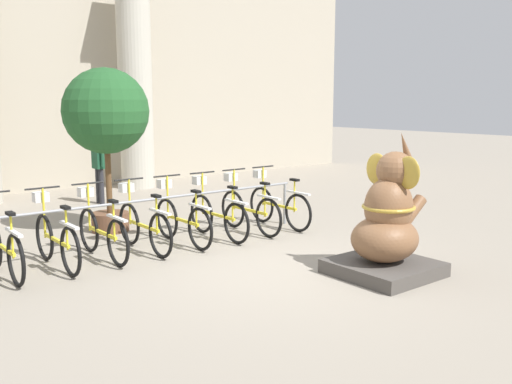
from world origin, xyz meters
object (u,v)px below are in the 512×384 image
(bicycle_4, at_px, (143,224))
(person_pedestrian, at_px, (99,161))
(bicycle_6, at_px, (217,214))
(bicycle_3, at_px, (101,231))
(bicycle_2, at_px, (56,238))
(bicycle_8, at_px, (278,204))
(potted_tree, at_px, (106,116))
(elephant_statue, at_px, (387,227))
(bicycle_5, at_px, (181,219))
(bicycle_1, at_px, (3,246))
(bicycle_7, at_px, (249,209))

(bicycle_4, distance_m, person_pedestrian, 4.33)
(bicycle_6, bearing_deg, bicycle_3, 179.86)
(bicycle_2, distance_m, bicycle_6, 2.67)
(bicycle_8, bearing_deg, bicycle_3, -179.78)
(bicycle_8, bearing_deg, potted_tree, 148.64)
(elephant_statue, bearing_deg, bicycle_4, 122.41)
(bicycle_3, xyz_separation_m, bicycle_5, (1.34, 0.01, 0.00))
(bicycle_2, xyz_separation_m, person_pedestrian, (2.44, 4.21, 0.54))
(bicycle_8, bearing_deg, person_pedestrian, 110.63)
(bicycle_8, bearing_deg, elephant_statue, -103.67)
(bicycle_1, height_order, bicycle_7, same)
(bicycle_6, bearing_deg, bicycle_8, 0.76)
(bicycle_2, relative_size, bicycle_7, 1.00)
(bicycle_2, relative_size, bicycle_4, 1.00)
(elephant_statue, height_order, potted_tree, potted_tree)
(bicycle_5, relative_size, bicycle_6, 1.00)
(bicycle_2, bearing_deg, bicycle_4, 2.39)
(bicycle_4, bearing_deg, potted_tree, 84.13)
(bicycle_5, bearing_deg, bicycle_4, 179.18)
(elephant_statue, xyz_separation_m, person_pedestrian, (-0.83, 7.20, 0.31))
(bicycle_8, xyz_separation_m, potted_tree, (-2.52, 1.53, 1.58))
(person_pedestrian, bearing_deg, bicycle_8, -69.37)
(bicycle_3, bearing_deg, bicycle_2, -177.10)
(bicycle_1, xyz_separation_m, bicycle_4, (2.00, 0.03, 0.00))
(bicycle_5, relative_size, potted_tree, 0.60)
(bicycle_3, xyz_separation_m, bicycle_8, (3.34, 0.01, 0.00))
(bicycle_1, height_order, bicycle_5, same)
(bicycle_7, bearing_deg, bicycle_6, -179.27)
(bicycle_4, xyz_separation_m, bicycle_8, (2.67, -0.01, 0.00))
(bicycle_2, bearing_deg, bicycle_7, 0.64)
(bicycle_5, height_order, bicycle_7, same)
(bicycle_2, height_order, bicycle_5, same)
(bicycle_8, height_order, person_pedestrian, person_pedestrian)
(bicycle_7, height_order, bicycle_8, same)
(bicycle_2, xyz_separation_m, bicycle_5, (2.00, 0.05, 0.00))
(bicycle_6, height_order, potted_tree, potted_tree)
(bicycle_1, xyz_separation_m, bicycle_7, (4.01, 0.01, 0.00))
(bicycle_6, height_order, person_pedestrian, person_pedestrian)
(bicycle_2, height_order, bicycle_6, same)
(bicycle_6, distance_m, person_pedestrian, 4.22)
(bicycle_6, xyz_separation_m, potted_tree, (-1.18, 1.55, 1.58))
(bicycle_4, bearing_deg, bicycle_7, -0.52)
(bicycle_1, xyz_separation_m, person_pedestrian, (3.11, 4.18, 0.54))
(bicycle_1, xyz_separation_m, elephant_statue, (3.94, -3.01, 0.23))
(bicycle_2, relative_size, bicycle_3, 1.00)
(bicycle_4, xyz_separation_m, bicycle_5, (0.67, -0.01, 0.00))
(bicycle_6, bearing_deg, elephant_statue, -78.80)
(bicycle_8, height_order, elephant_statue, elephant_statue)
(bicycle_2, bearing_deg, elephant_statue, -42.45)
(bicycle_4, bearing_deg, person_pedestrian, 75.07)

